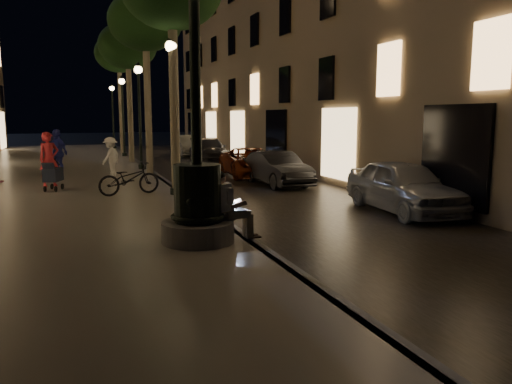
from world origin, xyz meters
name	(u,v)px	position (x,y,z in m)	size (l,w,h in m)	color
ground	(152,175)	(0.00, 15.00, 0.00)	(120.00, 120.00, 0.00)	black
cobble_lane	(217,173)	(3.00, 15.00, 0.01)	(6.00, 45.00, 0.02)	black
promenade	(54,177)	(-4.00, 15.00, 0.10)	(8.00, 45.00, 0.20)	slate
curb_strip	(151,173)	(0.00, 15.00, 0.10)	(0.25, 45.00, 0.20)	#59595B
building_right	(324,25)	(10.00, 18.00, 7.50)	(8.00, 36.00, 15.00)	#7B6A4D
fountain_lamppost	(197,190)	(-1.00, 2.00, 1.21)	(1.40, 1.40, 5.21)	#59595B
seated_man_laptop	(228,203)	(-0.39, 2.00, 0.92)	(0.99, 0.33, 1.36)	tan
tree_second	(145,23)	(-0.20, 14.00, 6.33)	(3.00, 3.00, 7.40)	#6B604C
tree_third	(128,47)	(-0.30, 20.00, 6.14)	(3.00, 3.00, 7.20)	#6B604C
tree_far	(119,54)	(-0.22, 26.00, 6.43)	(3.00, 3.00, 7.50)	#6B604C
lamp_curb_a	(172,95)	(-0.30, 8.00, 3.24)	(0.36, 0.36, 4.81)	black
lamp_curb_b	(139,102)	(-0.30, 16.00, 3.24)	(0.36, 0.36, 4.81)	black
lamp_curb_c	(123,105)	(-0.30, 24.00, 3.24)	(0.36, 0.36, 4.81)	black
lamp_curb_d	(113,108)	(-0.30, 32.00, 3.24)	(0.36, 0.36, 4.81)	black
stroller	(53,175)	(-3.86, 10.13, 0.72)	(0.64, 1.02, 1.04)	black
car_front	(403,186)	(5.20, 4.04, 0.72)	(1.70, 4.21, 1.44)	#ACB0B4
car_second	(277,169)	(4.00, 10.12, 0.64)	(1.35, 3.88, 1.28)	black
car_third	(251,162)	(4.00, 13.13, 0.62)	(2.07, 4.48, 1.25)	maroon
car_rear	(209,150)	(4.08, 20.55, 0.67)	(1.87, 4.61, 1.34)	#2D2D32
car_fifth	(189,145)	(4.00, 25.35, 0.68)	(1.44, 4.13, 1.36)	#A6A7A2
pedestrian_red	(49,159)	(-3.99, 11.25, 1.14)	(0.68, 0.45, 1.87)	red
pedestrian_white	(111,157)	(-1.80, 13.59, 0.99)	(1.02, 0.58, 1.58)	white
pedestrian_blue	(58,152)	(-3.81, 14.58, 1.14)	(1.10, 0.46, 1.88)	#293296
bicycle	(129,179)	(-1.63, 8.42, 0.70)	(0.66, 1.90, 1.00)	black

